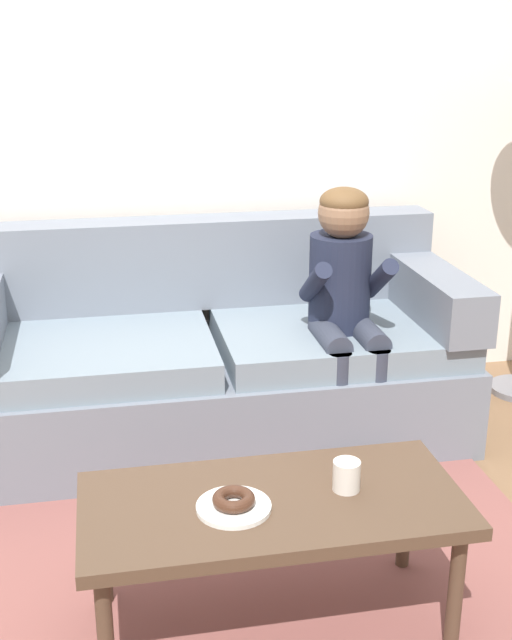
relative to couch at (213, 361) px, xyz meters
name	(u,v)px	position (x,y,z in m)	size (l,w,h in m)	color
ground	(208,541)	(-0.15, -0.84, -0.33)	(10.00, 10.00, 0.00)	brown
wall_back	(160,100)	(-0.15, 0.56, 1.07)	(8.00, 0.10, 2.80)	silver
area_rug	(218,583)	(-0.15, -1.09, -0.33)	(2.31, 2.03, 0.01)	brown
couch	(213,361)	(0.00, 0.00, 0.00)	(2.13, 0.90, 0.90)	slate
coffee_table	(273,513)	(-0.02, -1.31, 0.06)	(1.09, 0.51, 0.44)	#4C3828
person_child	(345,294)	(0.52, -0.20, 0.34)	(0.34, 0.58, 1.10)	#1E2338
plate	(234,507)	(-0.14, -1.35, 0.11)	(0.21, 0.21, 0.01)	white
donut	(234,499)	(-0.14, -1.35, 0.14)	(0.12, 0.12, 0.04)	#422619
mug	(347,476)	(0.20, -1.30, 0.15)	(0.08, 0.08, 0.09)	silver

